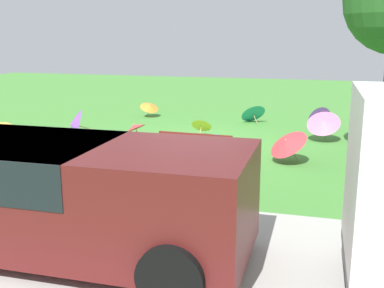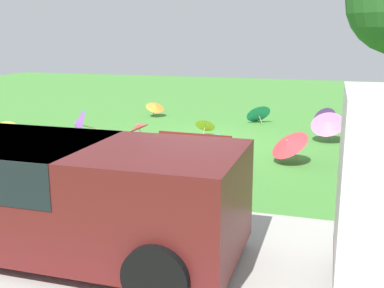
% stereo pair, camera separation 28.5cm
% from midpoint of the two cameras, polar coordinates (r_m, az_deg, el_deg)
% --- Properties ---
extents(ground, '(40.00, 40.00, 0.00)m').
position_cam_midpoint_polar(ground, '(12.82, 1.03, -0.04)').
color(ground, '#478C38').
extents(road_strip, '(40.00, 4.49, 0.01)m').
position_cam_midpoint_polar(road_strip, '(6.91, -15.26, -12.25)').
color(road_strip, '#B2AFA8').
rests_on(road_strip, ground).
extents(van_dark, '(4.61, 2.14, 1.53)m').
position_cam_midpoint_polar(van_dark, '(6.56, -14.71, -5.09)').
color(van_dark, '#591919').
rests_on(van_dark, ground).
extents(park_bench, '(1.62, 0.55, 0.90)m').
position_cam_midpoint_polar(park_bench, '(10.04, 1.30, -1.01)').
color(park_bench, maroon).
rests_on(park_bench, ground).
extents(parasol_yellow_0, '(0.60, 0.57, 0.58)m').
position_cam_midpoint_polar(parasol_yellow_0, '(13.86, 2.22, 2.39)').
color(parasol_yellow_0, tan).
rests_on(parasol_yellow_0, ground).
extents(parasol_teal_0, '(1.07, 1.03, 0.70)m').
position_cam_midpoint_polar(parasol_teal_0, '(16.08, 8.43, 3.79)').
color(parasol_teal_0, tan).
rests_on(parasol_teal_0, ground).
extents(parasol_purple_0, '(0.96, 0.97, 0.89)m').
position_cam_midpoint_polar(parasol_purple_0, '(13.66, -13.03, 2.34)').
color(parasol_purple_0, tan).
rests_on(parasol_purple_0, ground).
extents(parasol_orange_0, '(0.88, 0.87, 0.83)m').
position_cam_midpoint_polar(parasol_orange_0, '(12.58, -20.92, 0.77)').
color(parasol_orange_0, tan).
rests_on(parasol_orange_0, ground).
extents(parasol_red_0, '(0.67, 0.68, 0.60)m').
position_cam_midpoint_polar(parasol_red_0, '(13.22, -5.90, 2.13)').
color(parasol_red_0, tan).
rests_on(parasol_red_0, ground).
extents(parasol_orange_1, '(0.92, 0.93, 0.60)m').
position_cam_midpoint_polar(parasol_orange_1, '(17.13, -3.98, 4.58)').
color(parasol_orange_1, tan).
rests_on(parasol_orange_1, ground).
extents(parasol_purple_1, '(0.85, 0.77, 0.76)m').
position_cam_midpoint_polar(parasol_purple_1, '(15.40, 16.08, 3.11)').
color(parasol_purple_1, tan).
rests_on(parasol_purple_1, ground).
extents(parasol_pink_0, '(1.06, 0.98, 0.90)m').
position_cam_midpoint_polar(parasol_pink_0, '(13.53, 16.57, 2.51)').
color(parasol_pink_0, tan).
rests_on(parasol_pink_0, ground).
extents(parasol_pink_1, '(0.84, 0.85, 0.63)m').
position_cam_midpoint_polar(parasol_pink_1, '(11.75, -2.17, 0.75)').
color(parasol_pink_1, tan).
rests_on(parasol_pink_1, ground).
extents(parasol_red_1, '(1.22, 1.23, 0.82)m').
position_cam_midpoint_polar(parasol_red_1, '(11.07, 12.26, 0.14)').
color(parasol_red_1, tan).
rests_on(parasol_red_1, ground).
extents(parasol_teal_1, '(1.05, 1.08, 0.73)m').
position_cam_midpoint_polar(parasol_teal_1, '(11.01, 2.38, -0.11)').
color(parasol_teal_1, tan).
rests_on(parasol_teal_1, ground).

